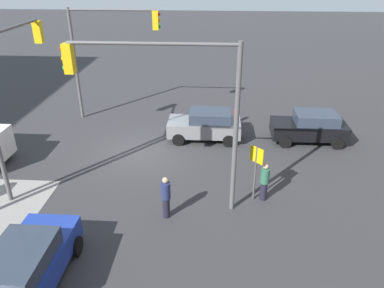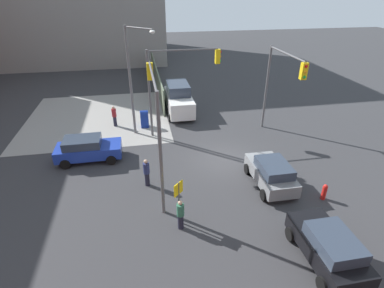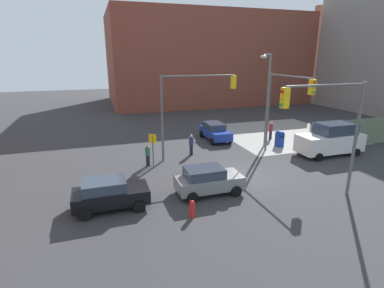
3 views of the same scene
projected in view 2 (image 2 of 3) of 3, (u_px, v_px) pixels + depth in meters
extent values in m
plane|color=#333335|center=(224.00, 159.00, 20.12)|extent=(120.00, 120.00, 0.00)
cube|color=gray|center=(98.00, 117.00, 26.49)|extent=(12.00, 12.00, 0.01)
cube|color=#607056|center=(156.00, 77.00, 33.45)|extent=(17.26, 0.12, 2.40)
cylinder|color=#59595B|center=(161.00, 158.00, 13.97)|extent=(0.18, 0.18, 6.50)
cylinder|color=#59595B|center=(153.00, 75.00, 14.96)|extent=(5.72, 0.12, 0.12)
cube|color=yellow|center=(150.00, 71.00, 17.69)|extent=(0.32, 0.36, 1.00)
sphere|color=red|center=(149.00, 65.00, 17.70)|extent=(0.18, 0.18, 0.18)
sphere|color=orange|center=(150.00, 71.00, 17.85)|extent=(0.18, 0.18, 0.18)
sphere|color=green|center=(150.00, 76.00, 18.00)|extent=(0.18, 0.18, 0.18)
cylinder|color=#59595B|center=(266.00, 89.00, 23.19)|extent=(0.18, 0.18, 6.50)
cylinder|color=#59595B|center=(287.00, 54.00, 19.61)|extent=(4.85, 0.12, 0.12)
cube|color=yellow|center=(304.00, 71.00, 17.76)|extent=(0.32, 0.36, 1.00)
sphere|color=red|center=(306.00, 66.00, 17.45)|extent=(0.18, 0.18, 0.18)
sphere|color=orange|center=(305.00, 72.00, 17.60)|extent=(0.18, 0.18, 0.18)
sphere|color=green|center=(304.00, 77.00, 17.75)|extent=(0.18, 0.18, 0.18)
cylinder|color=#59595B|center=(150.00, 95.00, 21.77)|extent=(0.18, 0.18, 6.50)
cylinder|color=#59595B|center=(183.00, 50.00, 20.68)|extent=(0.12, 4.99, 0.12)
cube|color=yellow|center=(218.00, 56.00, 21.32)|extent=(0.36, 0.32, 1.00)
sphere|color=red|center=(220.00, 52.00, 21.20)|extent=(0.18, 0.18, 0.18)
sphere|color=orange|center=(220.00, 56.00, 21.35)|extent=(0.18, 0.18, 0.18)
sphere|color=green|center=(220.00, 61.00, 21.50)|extent=(0.18, 0.18, 0.18)
cylinder|color=slate|center=(131.00, 84.00, 21.81)|extent=(0.20, 0.20, 8.00)
cylinder|color=slate|center=(138.00, 28.00, 19.37)|extent=(1.76, 1.77, 0.10)
ellipsoid|color=silver|center=(152.00, 32.00, 18.84)|extent=(0.56, 0.36, 0.24)
cylinder|color=#4C4C4C|center=(179.00, 203.00, 14.27)|extent=(0.08, 0.08, 2.40)
cube|color=yellow|center=(178.00, 189.00, 13.86)|extent=(0.48, 0.48, 0.64)
cube|color=navy|center=(145.00, 120.00, 24.43)|extent=(0.56, 0.64, 1.15)
cylinder|color=navy|center=(144.00, 114.00, 24.15)|extent=(0.56, 0.64, 0.56)
cylinder|color=red|center=(324.00, 193.00, 16.26)|extent=(0.26, 0.26, 0.80)
sphere|color=red|center=(326.00, 187.00, 16.06)|extent=(0.24, 0.24, 0.24)
cube|color=black|center=(327.00, 248.00, 12.50)|extent=(3.91, 1.80, 0.75)
cube|color=#2D3847|center=(335.00, 242.00, 11.92)|extent=(2.19, 1.58, 0.55)
cylinder|color=black|center=(290.00, 234.00, 13.69)|extent=(0.64, 0.22, 0.64)
cylinder|color=black|center=(326.00, 229.00, 13.97)|extent=(0.64, 0.22, 0.64)
cylinder|color=black|center=(323.00, 285.00, 11.38)|extent=(0.64, 0.22, 0.64)
cylinder|color=black|center=(365.00, 278.00, 11.67)|extent=(0.64, 0.22, 0.64)
cube|color=slate|center=(270.00, 174.00, 17.33)|extent=(3.89, 1.80, 0.75)
cube|color=#2D3847|center=(274.00, 168.00, 16.75)|extent=(2.18, 1.58, 0.55)
cylinder|color=black|center=(247.00, 169.00, 18.51)|extent=(0.64, 0.22, 0.64)
cylinder|color=black|center=(275.00, 166.00, 18.79)|extent=(0.64, 0.22, 0.64)
cylinder|color=black|center=(264.00, 195.00, 16.22)|extent=(0.64, 0.22, 0.64)
cylinder|color=black|center=(295.00, 191.00, 16.50)|extent=(0.64, 0.22, 0.64)
cube|color=#1E389E|center=(89.00, 150.00, 19.79)|extent=(1.80, 4.18, 0.75)
cube|color=#2D3847|center=(82.00, 142.00, 19.43)|extent=(1.58, 2.34, 0.55)
cylinder|color=black|center=(113.00, 147.00, 20.97)|extent=(0.22, 0.64, 0.64)
cylinder|color=black|center=(111.00, 160.00, 19.41)|extent=(0.22, 0.64, 0.64)
cylinder|color=black|center=(70.00, 151.00, 20.52)|extent=(0.22, 0.64, 0.64)
cylinder|color=black|center=(65.00, 164.00, 18.96)|extent=(0.22, 0.64, 0.64)
cube|color=white|center=(179.00, 102.00, 26.93)|extent=(5.40, 2.10, 1.40)
cube|color=#2D3847|center=(178.00, 88.00, 26.76)|extent=(3.02, 1.85, 0.90)
cylinder|color=black|center=(194.00, 116.00, 25.83)|extent=(0.64, 0.22, 0.64)
cylinder|color=black|center=(170.00, 118.00, 25.50)|extent=(0.64, 0.22, 0.64)
cylinder|color=black|center=(187.00, 102.00, 29.01)|extent=(0.64, 0.22, 0.64)
cylinder|color=black|center=(165.00, 103.00, 28.68)|extent=(0.64, 0.22, 0.64)
cylinder|color=maroon|center=(114.00, 113.00, 24.28)|extent=(0.36, 0.36, 0.67)
sphere|color=tan|center=(113.00, 108.00, 24.07)|extent=(0.23, 0.23, 0.23)
cylinder|color=#1E1E2D|center=(115.00, 121.00, 24.64)|extent=(0.28, 0.28, 0.85)
cylinder|color=navy|center=(146.00, 168.00, 17.01)|extent=(0.36, 0.36, 0.66)
sphere|color=tan|center=(146.00, 162.00, 16.80)|extent=(0.23, 0.23, 0.23)
cylinder|color=#1E1E2D|center=(147.00, 179.00, 17.36)|extent=(0.28, 0.28, 0.84)
cylinder|color=#2D664C|center=(180.00, 210.00, 13.96)|extent=(0.36, 0.36, 0.63)
sphere|color=tan|center=(180.00, 203.00, 13.76)|extent=(0.22, 0.22, 0.22)
cylinder|color=#1E1E2D|center=(181.00, 221.00, 14.30)|extent=(0.28, 0.28, 0.80)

